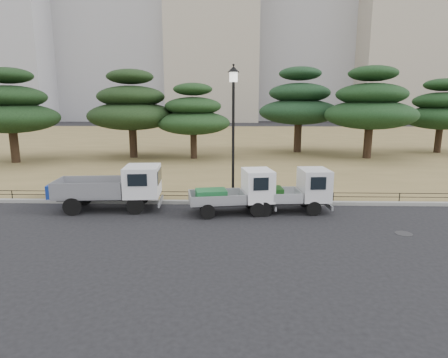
{
  "coord_description": "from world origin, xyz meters",
  "views": [
    {
      "loc": [
        0.46,
        -14.03,
        4.56
      ],
      "look_at": [
        0.0,
        2.0,
        1.3
      ],
      "focal_mm": 30.0,
      "sensor_mm": 36.0,
      "label": 1
    }
  ],
  "objects_px": {
    "truck_large": "(115,186)",
    "truck_kei_front": "(238,192)",
    "truck_kei_rear": "(294,191)",
    "street_lamp": "(233,111)",
    "tarp_pile": "(64,190)"
  },
  "relations": [
    {
      "from": "street_lamp",
      "to": "truck_kei_front",
      "type": "bearing_deg",
      "value": -82.68
    },
    {
      "from": "street_lamp",
      "to": "tarp_pile",
      "type": "height_order",
      "value": "street_lamp"
    },
    {
      "from": "truck_large",
      "to": "street_lamp",
      "type": "relative_size",
      "value": 0.75
    },
    {
      "from": "truck_large",
      "to": "street_lamp",
      "type": "xyz_separation_m",
      "value": [
        5.07,
        1.31,
        3.14
      ]
    },
    {
      "from": "truck_kei_rear",
      "to": "street_lamp",
      "type": "bearing_deg",
      "value": 147.35
    },
    {
      "from": "truck_kei_front",
      "to": "truck_kei_rear",
      "type": "relative_size",
      "value": 1.02
    },
    {
      "from": "truck_kei_rear",
      "to": "street_lamp",
      "type": "distance_m",
      "value": 4.41
    },
    {
      "from": "truck_large",
      "to": "truck_kei_front",
      "type": "bearing_deg",
      "value": -9.17
    },
    {
      "from": "truck_kei_front",
      "to": "street_lamp",
      "type": "distance_m",
      "value": 3.7
    },
    {
      "from": "truck_large",
      "to": "truck_kei_front",
      "type": "relative_size",
      "value": 1.23
    },
    {
      "from": "street_lamp",
      "to": "tarp_pile",
      "type": "bearing_deg",
      "value": 178.52
    },
    {
      "from": "truck_kei_rear",
      "to": "truck_kei_front",
      "type": "bearing_deg",
      "value": -177.48
    },
    {
      "from": "truck_kei_front",
      "to": "tarp_pile",
      "type": "xyz_separation_m",
      "value": [
        -8.27,
        1.89,
        -0.4
      ]
    },
    {
      "from": "street_lamp",
      "to": "tarp_pile",
      "type": "xyz_separation_m",
      "value": [
        -8.05,
        0.21,
        -3.68
      ]
    },
    {
      "from": "truck_kei_front",
      "to": "street_lamp",
      "type": "height_order",
      "value": "street_lamp"
    }
  ]
}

